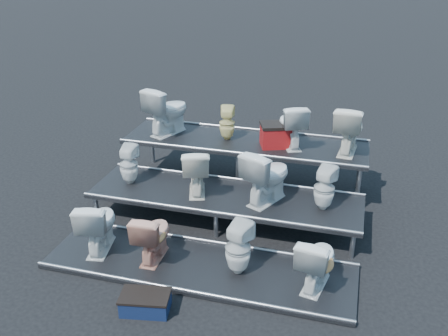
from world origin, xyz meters
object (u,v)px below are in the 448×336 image
(toilet_1, at_px, (153,235))
(toilet_9, at_px, (227,123))
(toilet_8, at_px, (167,110))
(red_crate, at_px, (275,136))
(toilet_0, at_px, (98,224))
(toilet_6, at_px, (267,176))
(toilet_2, at_px, (238,248))
(toilet_10, at_px, (291,125))
(toilet_3, at_px, (317,261))
(toilet_7, at_px, (324,188))
(step_stool, at_px, (145,304))
(toilet_4, at_px, (129,164))
(toilet_11, at_px, (349,129))
(toilet_5, at_px, (196,170))

(toilet_1, bearing_deg, toilet_9, -98.37)
(toilet_9, bearing_deg, toilet_8, -10.34)
(toilet_1, distance_m, red_crate, 2.86)
(toilet_0, relative_size, toilet_6, 0.93)
(toilet_2, distance_m, toilet_9, 2.84)
(toilet_10, bearing_deg, toilet_2, 61.23)
(toilet_3, bearing_deg, toilet_0, 10.84)
(toilet_7, bearing_deg, toilet_10, -43.26)
(toilet_1, relative_size, toilet_7, 1.07)
(toilet_9, relative_size, step_stool, 1.04)
(toilet_10, distance_m, red_crate, 0.32)
(toilet_7, height_order, toilet_9, toilet_9)
(toilet_3, relative_size, toilet_8, 0.86)
(toilet_4, height_order, toilet_11, toilet_11)
(toilet_11, bearing_deg, toilet_3, 91.65)
(toilet_3, xyz_separation_m, toilet_5, (-2.02, 1.30, 0.40))
(toilet_8, bearing_deg, toilet_2, 149.46)
(toilet_7, xyz_separation_m, toilet_11, (0.23, 1.30, 0.47))
(toilet_4, xyz_separation_m, red_crate, (2.14, 1.23, 0.25))
(toilet_1, height_order, toilet_8, toilet_8)
(toilet_2, relative_size, toilet_6, 0.88)
(toilet_3, distance_m, toilet_6, 1.65)
(toilet_10, distance_m, step_stool, 3.91)
(toilet_9, xyz_separation_m, red_crate, (0.87, -0.07, -0.12))
(toilet_2, distance_m, step_stool, 1.36)
(toilet_8, height_order, toilet_9, toilet_8)
(red_crate, bearing_deg, toilet_8, 157.04)
(red_crate, height_order, step_stool, red_crate)
(toilet_3, relative_size, toilet_6, 0.87)
(toilet_1, relative_size, toilet_2, 0.97)
(toilet_6, distance_m, toilet_11, 1.73)
(toilet_8, bearing_deg, red_crate, -159.86)
(toilet_9, xyz_separation_m, step_stool, (-0.03, -3.57, -1.05))
(toilet_7, relative_size, step_stool, 1.17)
(toilet_0, bearing_deg, toilet_11, -151.86)
(toilet_1, bearing_deg, toilet_6, -136.25)
(toilet_10, bearing_deg, toilet_9, -23.44)
(toilet_0, height_order, toilet_3, toilet_0)
(toilet_4, relative_size, toilet_5, 0.87)
(toilet_5, xyz_separation_m, toilet_8, (-0.97, 1.30, 0.46))
(toilet_3, xyz_separation_m, toilet_10, (-0.77, 2.60, 0.81))
(toilet_7, xyz_separation_m, toilet_8, (-2.92, 1.30, 0.50))
(toilet_10, bearing_deg, toilet_3, 83.04)
(toilet_2, height_order, toilet_6, toilet_6)
(toilet_1, relative_size, toilet_3, 0.97)
(toilet_2, bearing_deg, toilet_6, -76.21)
(toilet_8, height_order, toilet_10, toilet_8)
(toilet_7, bearing_deg, toilet_0, 41.71)
(toilet_3, relative_size, toilet_5, 0.99)
(toilet_5, bearing_deg, toilet_6, 161.86)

